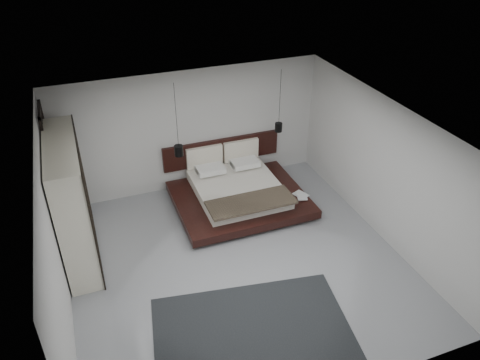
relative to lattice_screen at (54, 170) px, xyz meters
name	(u,v)px	position (x,y,z in m)	size (l,w,h in m)	color
floor	(238,263)	(2.95, -2.45, -1.30)	(6.00, 6.00, 0.00)	gray
ceiling	(237,128)	(2.95, -2.45, 1.50)	(6.00, 6.00, 0.00)	white
wall_back	(191,131)	(2.95, 0.55, 0.10)	(6.00, 6.00, 0.00)	#BCBCBA
wall_front	(323,332)	(2.95, -5.45, 0.10)	(6.00, 6.00, 0.00)	#BCBCBA
wall_left	(54,241)	(-0.05, -2.45, 0.10)	(6.00, 6.00, 0.00)	#BCBCBA
wall_right	(384,170)	(5.95, -2.45, 0.10)	(6.00, 6.00, 0.00)	#BCBCBA
lattice_screen	(54,170)	(0.00, 0.00, 0.00)	(0.05, 0.90, 2.60)	black
bed	(237,191)	(3.65, -0.54, -1.01)	(2.80, 2.40, 1.08)	black
book_lower	(297,197)	(4.81, -1.20, -1.02)	(0.24, 0.32, 0.03)	#99724C
book_upper	(297,197)	(4.79, -1.23, -1.00)	(0.21, 0.29, 0.02)	#99724C
pendant_left	(179,150)	(2.50, -0.10, 0.01)	(0.19, 0.19, 1.61)	black
pendant_right	(279,127)	(4.81, -0.10, 0.17)	(0.16, 0.16, 1.44)	black
wardrobe	(72,202)	(0.25, -1.09, -0.12)	(0.57, 2.40, 2.35)	silver
rug	(254,337)	(2.59, -4.15, -1.29)	(3.11, 2.22, 0.01)	black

